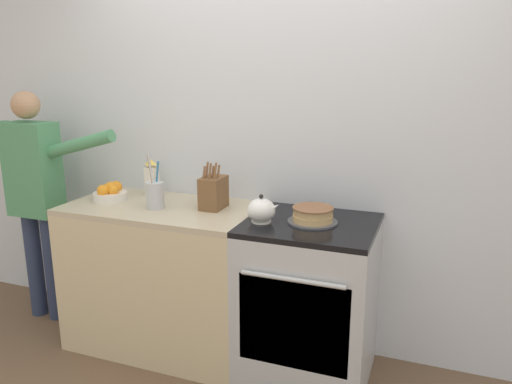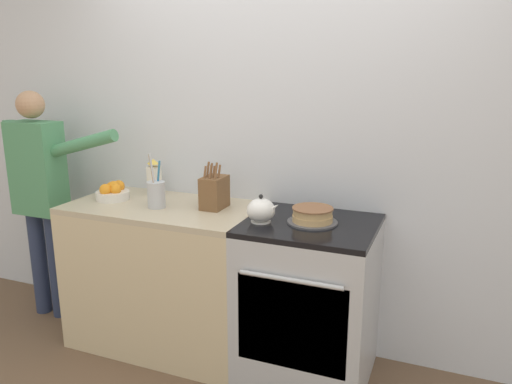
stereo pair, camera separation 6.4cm
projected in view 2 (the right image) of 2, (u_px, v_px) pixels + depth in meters
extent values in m
cube|color=silver|center=(281.00, 142.00, 3.02)|extent=(8.00, 0.04, 2.60)
cube|color=beige|center=(166.00, 278.00, 3.16)|extent=(1.16, 0.64, 0.89)
cube|color=#BCAD8E|center=(162.00, 208.00, 3.04)|extent=(1.16, 0.64, 0.03)
cube|color=#B7BABF|center=(308.00, 303.00, 2.82)|extent=(0.71, 0.64, 0.89)
cube|color=black|center=(291.00, 325.00, 2.53)|extent=(0.58, 0.01, 0.49)
cylinder|color=#B7BABF|center=(290.00, 280.00, 2.44)|extent=(0.53, 0.02, 0.02)
cube|color=black|center=(310.00, 225.00, 2.70)|extent=(0.71, 0.64, 0.03)
cylinder|color=#4C4C51|center=(312.00, 222.00, 2.69)|extent=(0.27, 0.27, 0.01)
cylinder|color=tan|center=(312.00, 218.00, 2.69)|extent=(0.22, 0.22, 0.03)
cylinder|color=tan|center=(313.00, 212.00, 2.68)|extent=(0.21, 0.21, 0.03)
cylinder|color=brown|center=(313.00, 208.00, 2.68)|extent=(0.22, 0.22, 0.01)
cylinder|color=white|center=(261.00, 221.00, 2.71)|extent=(0.11, 0.11, 0.01)
ellipsoid|color=white|center=(261.00, 210.00, 2.70)|extent=(0.15, 0.15, 0.13)
cone|color=white|center=(274.00, 208.00, 2.66)|extent=(0.08, 0.03, 0.07)
sphere|color=black|center=(261.00, 196.00, 2.68)|extent=(0.02, 0.02, 0.02)
cube|color=brown|center=(214.00, 192.00, 2.96)|extent=(0.12, 0.18, 0.19)
cylinder|color=brown|center=(205.00, 172.00, 2.90)|extent=(0.01, 0.03, 0.07)
cylinder|color=brown|center=(210.00, 172.00, 2.88)|extent=(0.01, 0.04, 0.08)
cylinder|color=brown|center=(216.00, 171.00, 2.86)|extent=(0.01, 0.04, 0.10)
cylinder|color=brown|center=(208.00, 169.00, 2.93)|extent=(0.01, 0.04, 0.09)
cylinder|color=brown|center=(214.00, 171.00, 2.92)|extent=(0.01, 0.03, 0.07)
cylinder|color=brown|center=(219.00, 171.00, 2.91)|extent=(0.01, 0.04, 0.08)
cylinder|color=brown|center=(211.00, 169.00, 2.97)|extent=(0.01, 0.04, 0.07)
cylinder|color=#B7BABF|center=(156.00, 195.00, 2.97)|extent=(0.11, 0.11, 0.16)
cylinder|color=#B7BABF|center=(153.00, 177.00, 2.92)|extent=(0.05, 0.01, 0.27)
cylinder|color=#A37A51|center=(153.00, 177.00, 2.93)|extent=(0.05, 0.02, 0.27)
cylinder|color=teal|center=(158.00, 179.00, 2.97)|extent=(0.05, 0.02, 0.23)
cylinder|color=silver|center=(113.00, 195.00, 3.16)|extent=(0.21, 0.21, 0.05)
sphere|color=orange|center=(114.00, 188.00, 3.15)|extent=(0.08, 0.08, 0.08)
sphere|color=orange|center=(116.00, 189.00, 3.12)|extent=(0.07, 0.07, 0.07)
sphere|color=orange|center=(119.00, 186.00, 3.20)|extent=(0.08, 0.08, 0.08)
sphere|color=orange|center=(112.00, 188.00, 3.15)|extent=(0.08, 0.08, 0.08)
sphere|color=orange|center=(105.00, 190.00, 3.11)|extent=(0.07, 0.07, 0.07)
cube|color=white|center=(154.00, 181.00, 3.25)|extent=(0.07, 0.07, 0.19)
pyramid|color=#E0BC4C|center=(153.00, 161.00, 3.22)|extent=(0.07, 0.07, 0.03)
cylinder|color=#283351|center=(39.00, 262.00, 3.57)|extent=(0.11, 0.11, 0.76)
cylinder|color=#283351|center=(57.00, 266.00, 3.51)|extent=(0.11, 0.11, 0.76)
cube|color=#4C8E60|center=(37.00, 168.00, 3.37)|extent=(0.34, 0.20, 0.63)
cylinder|color=#4C8E60|center=(13.00, 159.00, 3.43)|extent=(0.08, 0.08, 0.53)
cylinder|color=#4C8E60|center=(82.00, 144.00, 3.18)|extent=(0.54, 0.08, 0.22)
sphere|color=tan|center=(30.00, 105.00, 3.26)|extent=(0.18, 0.18, 0.18)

